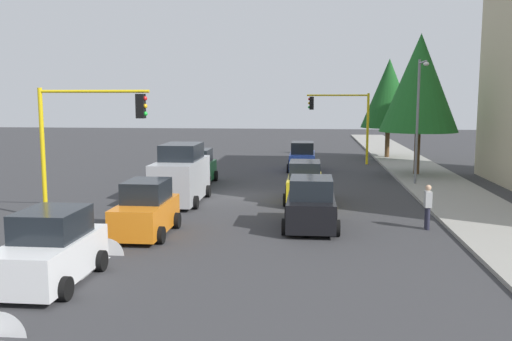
{
  "coord_description": "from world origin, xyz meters",
  "views": [
    {
      "loc": [
        27.32,
        3.35,
        4.95
      ],
      "look_at": [
        -0.72,
        0.55,
        1.2
      ],
      "focal_mm": 38.69,
      "sensor_mm": 36.0,
      "label": 1
    }
  ],
  "objects_px": {
    "car_blue": "(302,158)",
    "car_yellow": "(305,183)",
    "traffic_signal_far_left": "(342,114)",
    "car_white": "(51,250)",
    "pedestrian_crossing": "(428,206)",
    "traffic_signal_near_right": "(86,126)",
    "tree_roadside_mid": "(420,83)",
    "tree_roadside_far": "(389,93)",
    "delivery_van_silver": "(181,175)",
    "car_orange": "(146,210)",
    "street_lamp_curbside": "(419,108)",
    "car_green": "(197,168)",
    "car_black": "(311,205)"
  },
  "relations": [
    {
      "from": "car_blue",
      "to": "car_yellow",
      "type": "height_order",
      "value": "same"
    },
    {
      "from": "car_orange",
      "to": "car_green",
      "type": "bearing_deg",
      "value": -177.08
    },
    {
      "from": "car_green",
      "to": "street_lamp_curbside",
      "type": "bearing_deg",
      "value": 89.52
    },
    {
      "from": "car_yellow",
      "to": "car_white",
      "type": "bearing_deg",
      "value": -28.41
    },
    {
      "from": "traffic_signal_near_right",
      "to": "street_lamp_curbside",
      "type": "bearing_deg",
      "value": 122.92
    },
    {
      "from": "tree_roadside_far",
      "to": "car_blue",
      "type": "distance_m",
      "value": 11.4
    },
    {
      "from": "car_orange",
      "to": "pedestrian_crossing",
      "type": "xyz_separation_m",
      "value": [
        -1.87,
        10.3,
        0.02
      ]
    },
    {
      "from": "tree_roadside_far",
      "to": "delivery_van_silver",
      "type": "height_order",
      "value": "tree_roadside_far"
    },
    {
      "from": "street_lamp_curbside",
      "to": "pedestrian_crossing",
      "type": "bearing_deg",
      "value": -8.19
    },
    {
      "from": "traffic_signal_near_right",
      "to": "car_blue",
      "type": "xyz_separation_m",
      "value": [
        -15.89,
        8.43,
        -2.89
      ]
    },
    {
      "from": "street_lamp_curbside",
      "to": "car_black",
      "type": "height_order",
      "value": "street_lamp_curbside"
    },
    {
      "from": "street_lamp_curbside",
      "to": "car_orange",
      "type": "distance_m",
      "value": 17.07
    },
    {
      "from": "car_black",
      "to": "car_green",
      "type": "height_order",
      "value": "same"
    },
    {
      "from": "tree_roadside_far",
      "to": "car_orange",
      "type": "bearing_deg",
      "value": -24.62
    },
    {
      "from": "car_blue",
      "to": "pedestrian_crossing",
      "type": "xyz_separation_m",
      "value": [
        16.3,
        4.97,
        0.01
      ]
    },
    {
      "from": "street_lamp_curbside",
      "to": "car_white",
      "type": "bearing_deg",
      "value": -36.42
    },
    {
      "from": "tree_roadside_mid",
      "to": "car_black",
      "type": "bearing_deg",
      "value": -24.21
    },
    {
      "from": "tree_roadside_mid",
      "to": "car_blue",
      "type": "bearing_deg",
      "value": -104.66
    },
    {
      "from": "tree_roadside_far",
      "to": "car_orange",
      "type": "xyz_separation_m",
      "value": [
        26.29,
        -12.05,
        -4.37
      ]
    },
    {
      "from": "traffic_signal_near_right",
      "to": "tree_roadside_mid",
      "type": "distance_m",
      "value": 21.09
    },
    {
      "from": "traffic_signal_near_right",
      "to": "tree_roadside_mid",
      "type": "height_order",
      "value": "tree_roadside_mid"
    },
    {
      "from": "tree_roadside_mid",
      "to": "tree_roadside_far",
      "type": "distance_m",
      "value": 10.03
    },
    {
      "from": "tree_roadside_mid",
      "to": "car_black",
      "type": "distance_m",
      "value": 16.86
    },
    {
      "from": "car_blue",
      "to": "car_white",
      "type": "distance_m",
      "value": 24.37
    },
    {
      "from": "car_black",
      "to": "street_lamp_curbside",
      "type": "bearing_deg",
      "value": 150.6
    },
    {
      "from": "traffic_signal_far_left",
      "to": "car_yellow",
      "type": "bearing_deg",
      "value": -9.37
    },
    {
      "from": "car_black",
      "to": "car_white",
      "type": "xyz_separation_m",
      "value": [
        6.94,
        -6.92,
        -0.0
      ]
    },
    {
      "from": "car_blue",
      "to": "car_black",
      "type": "height_order",
      "value": "same"
    },
    {
      "from": "car_green",
      "to": "traffic_signal_far_left",
      "type": "bearing_deg",
      "value": 139.49
    },
    {
      "from": "delivery_van_silver",
      "to": "car_orange",
      "type": "relative_size",
      "value": 1.31
    },
    {
      "from": "tree_roadside_far",
      "to": "car_blue",
      "type": "bearing_deg",
      "value": -39.61
    },
    {
      "from": "street_lamp_curbside",
      "to": "car_blue",
      "type": "bearing_deg",
      "value": -134.38
    },
    {
      "from": "car_orange",
      "to": "tree_roadside_far",
      "type": "bearing_deg",
      "value": 155.38
    },
    {
      "from": "tree_roadside_mid",
      "to": "car_blue",
      "type": "height_order",
      "value": "tree_roadside_mid"
    },
    {
      "from": "street_lamp_curbside",
      "to": "car_black",
      "type": "bearing_deg",
      "value": -29.4
    },
    {
      "from": "tree_roadside_mid",
      "to": "car_green",
      "type": "xyz_separation_m",
      "value": [
        4.29,
        -13.16,
        -4.93
      ]
    },
    {
      "from": "tree_roadside_mid",
      "to": "delivery_van_silver",
      "type": "xyz_separation_m",
      "value": [
        10.03,
        -12.74,
        -4.54
      ]
    },
    {
      "from": "pedestrian_crossing",
      "to": "tree_roadside_far",
      "type": "bearing_deg",
      "value": 175.92
    },
    {
      "from": "car_blue",
      "to": "car_yellow",
      "type": "distance_m",
      "value": 11.31
    },
    {
      "from": "tree_roadside_far",
      "to": "car_blue",
      "type": "xyz_separation_m",
      "value": [
        8.11,
        -6.71,
        -4.36
      ]
    },
    {
      "from": "traffic_signal_far_left",
      "to": "car_white",
      "type": "relative_size",
      "value": 1.39
    },
    {
      "from": "traffic_signal_far_left",
      "to": "street_lamp_curbside",
      "type": "xyz_separation_m",
      "value": [
        10.39,
        3.57,
        0.61
      ]
    },
    {
      "from": "street_lamp_curbside",
      "to": "car_black",
      "type": "distance_m",
      "value": 12.34
    },
    {
      "from": "traffic_signal_near_right",
      "to": "car_yellow",
      "type": "relative_size",
      "value": 1.37
    },
    {
      "from": "car_white",
      "to": "tree_roadside_far",
      "type": "bearing_deg",
      "value": 157.62
    },
    {
      "from": "car_black",
      "to": "car_yellow",
      "type": "bearing_deg",
      "value": -176.76
    },
    {
      "from": "tree_roadside_mid",
      "to": "car_orange",
      "type": "height_order",
      "value": "tree_roadside_mid"
    },
    {
      "from": "tree_roadside_mid",
      "to": "car_black",
      "type": "xyz_separation_m",
      "value": [
        14.71,
        -6.62,
        -4.92
      ]
    },
    {
      "from": "traffic_signal_near_right",
      "to": "tree_roadside_mid",
      "type": "bearing_deg",
      "value": 131.83
    },
    {
      "from": "car_white",
      "to": "pedestrian_crossing",
      "type": "distance_m",
      "value": 13.4
    }
  ]
}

